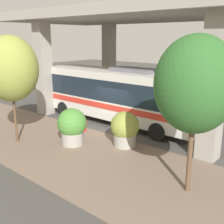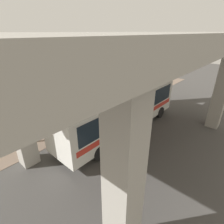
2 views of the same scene
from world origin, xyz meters
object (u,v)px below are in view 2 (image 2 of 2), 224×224
Objects in this scene: planter_front at (68,120)px; street_tree_near at (85,67)px; bus at (122,107)px; planter_middle at (78,106)px; fire_hydrant at (100,113)px.

planter_front is 0.33× the size of street_tree_near.
planter_front is 6.44m from street_tree_near.
bus is 5.93× the size of planter_middle.
bus is 6.79m from street_tree_near.
bus is 4.28m from planter_front.
bus is 4.74m from planter_middle.
fire_hydrant is 2.20m from planter_middle.
planter_middle is (-1.58, 2.20, 0.07)m from planter_front.
bus is 6.27× the size of planter_front.
fire_hydrant is at bearing 29.58° from planter_middle.
planter_front is (-0.28, -3.25, 0.45)m from fire_hydrant.
fire_hydrant is (-2.74, 0.39, -1.48)m from bus.
street_tree_near is (-6.24, 1.88, 1.91)m from bus.
planter_middle is at bearing -150.42° from fire_hydrant.
fire_hydrant is 0.17× the size of street_tree_near.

